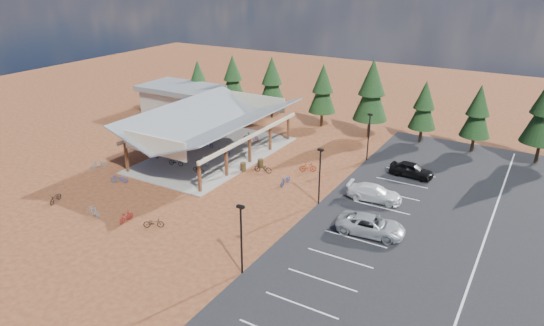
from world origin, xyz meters
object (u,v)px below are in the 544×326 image
(bike_10, at_px, (119,179))
(bike_9, at_px, (98,164))
(bike_3, at_px, (222,132))
(bike_12, at_px, (154,223))
(car_2, at_px, (371,225))
(lamp_post_2, at_px, (369,134))
(trash_bin_0, at_px, (243,167))
(lamp_post_1, at_px, (320,173))
(car_3, at_px, (374,193))
(bike_14, at_px, (285,180))
(bike_0, at_px, (176,162))
(bike_5, at_px, (204,161))
(outbuilding, at_px, (181,99))
(bike_pavilion, at_px, (213,121))
(bike_11, at_px, (126,217))
(bike_15, at_px, (308,167))
(bike_13, at_px, (94,212))
(car_4, at_px, (412,170))
(lamp_post_0, at_px, (241,235))
(bike_7, at_px, (251,137))
(trash_bin_1, at_px, (261,163))
(bike_4, at_px, (199,169))
(bike_16, at_px, (263,168))
(bike_2, at_px, (209,143))
(bike_6, at_px, (225,150))
(bike_8, at_px, (56,198))
(bike_1, at_px, (174,153))

(bike_10, bearing_deg, bike_9, -135.67)
(bike_3, height_order, bike_10, bike_3)
(bike_12, xyz_separation_m, car_2, (15.19, 7.77, 0.34))
(lamp_post_2, xyz_separation_m, trash_bin_0, (-9.73, -9.28, -2.53))
(lamp_post_1, distance_m, bike_9, 23.43)
(bike_10, distance_m, car_3, 23.99)
(lamp_post_2, bearing_deg, trash_bin_0, -136.33)
(bike_10, xyz_separation_m, bike_14, (13.92, 7.71, 0.04))
(bike_0, distance_m, bike_5, 2.91)
(outbuilding, xyz_separation_m, bike_12, (19.50, -26.42, -1.60))
(lamp_post_1, bearing_deg, outbuilding, 151.11)
(bike_pavilion, xyz_separation_m, bike_11, (2.92, -15.83, -3.37))
(bike_9, distance_m, bike_15, 21.47)
(bike_0, relative_size, bike_13, 1.06)
(lamp_post_1, distance_m, bike_12, 14.33)
(bike_9, relative_size, car_3, 0.32)
(outbuilding, height_order, car_3, outbuilding)
(bike_14, bearing_deg, lamp_post_2, 65.94)
(bike_pavilion, relative_size, bike_15, 11.40)
(outbuilding, distance_m, car_4, 34.89)
(bike_15, xyz_separation_m, car_3, (7.96, -2.80, 0.22))
(lamp_post_0, height_order, car_2, lamp_post_0)
(bike_3, relative_size, bike_11, 1.01)
(outbuilding, bearing_deg, bike_13, -63.14)
(bike_7, bearing_deg, bike_pavilion, 147.66)
(trash_bin_1, relative_size, bike_4, 0.59)
(bike_3, relative_size, bike_10, 0.92)
(bike_16, bearing_deg, outbuilding, -128.31)
(lamp_post_1, relative_size, bike_15, 3.02)
(bike_2, distance_m, car_3, 21.13)
(bike_0, bearing_deg, bike_16, -82.75)
(bike_6, height_order, bike_7, bike_7)
(lamp_post_1, xyz_separation_m, bike_15, (-4.01, 5.91, -2.46))
(bike_16, bearing_deg, bike_12, -14.54)
(bike_8, height_order, bike_12, bike_8)
(bike_6, xyz_separation_m, bike_11, (1.86, -16.21, -0.13))
(bike_0, xyz_separation_m, car_3, (20.37, 2.89, 0.22))
(bike_2, distance_m, bike_9, 12.30)
(trash_bin_1, distance_m, car_3, 12.76)
(bike_1, height_order, bike_3, bike_1)
(lamp_post_2, bearing_deg, car_4, -20.88)
(bike_7, bearing_deg, bike_3, 69.47)
(trash_bin_0, height_order, bike_4, trash_bin_0)
(bike_11, bearing_deg, bike_5, 95.88)
(bike_0, relative_size, bike_7, 0.86)
(bike_10, bearing_deg, bike_2, 144.96)
(bike_pavilion, bearing_deg, bike_8, -106.99)
(bike_0, bearing_deg, bike_10, 148.70)
(bike_8, bearing_deg, bike_12, -16.18)
(outbuilding, height_order, bike_8, outbuilding)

